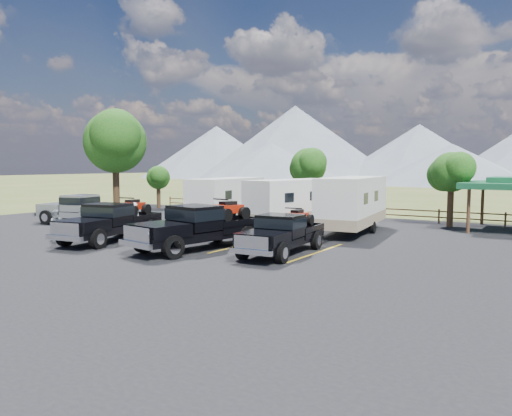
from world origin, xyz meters
The scene contains 18 objects.
ground centered at (0.00, 0.00, 0.00)m, with size 320.00×320.00×0.00m, color #4E5A26.
asphalt_lot centered at (0.00, 3.00, 0.02)m, with size 44.00×34.00×0.04m, color black.
stall_lines centered at (0.00, 4.00, 0.04)m, with size 12.12×5.50×0.01m.
tree_big_nw centered at (-12.55, 9.03, 5.60)m, with size 5.54×5.18×7.84m.
tree_ne_a centered at (8.97, 17.01, 3.48)m, with size 3.11×2.92×4.76m.
tree_north centered at (-2.03, 19.02, 3.83)m, with size 3.46×3.24×5.25m.
tree_nw_small centered at (-16.02, 17.01, 2.78)m, with size 2.59×2.43×3.85m.
rail_fence centered at (2.00, 18.50, 0.61)m, with size 36.12×0.12×1.00m.
mountain_range centered at (-7.63, 105.98, 7.87)m, with size 209.00×71.00×20.00m.
rig_left centered at (-4.38, 1.43, 1.09)m, with size 3.14×6.77×2.17m.
rig_center centered at (1.00, 1.92, 1.14)m, with size 3.35×7.14×2.29m.
rig_right centered at (4.84, 2.99, 0.98)m, with size 2.44×5.99×1.96m.
trailer_left centered at (-4.11, 11.06, 1.62)m, with size 3.08×8.74×3.02m.
trailer_center centered at (0.79, 11.37, 1.61)m, with size 3.42×8.68×3.00m.
trailer_right centered at (4.88, 10.97, 1.72)m, with size 3.32×9.28×3.21m.
pickup_silver centered at (-11.71, 5.37, 1.05)m, with size 6.73×3.27×1.94m.
person_a centered at (-4.27, 2.93, 0.99)m, with size 0.69×0.46×1.91m, color silver.
person_b centered at (-6.65, -0.16, 0.85)m, with size 0.79×0.61×1.62m, color gray.
Camera 1 is at (15.60, -15.95, 3.97)m, focal length 35.00 mm.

